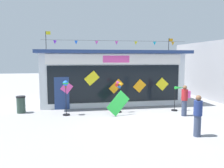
{
  "coord_description": "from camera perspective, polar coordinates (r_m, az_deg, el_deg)",
  "views": [
    {
      "loc": [
        -3.42,
        -10.42,
        3.12
      ],
      "look_at": [
        -0.96,
        3.39,
        1.55
      ],
      "focal_mm": 36.6,
      "sensor_mm": 36.0,
      "label": 1
    }
  ],
  "objects": [
    {
      "name": "ground_plane",
      "position": [
        11.4,
        7.87,
        -9.56
      ],
      "size": [
        80.0,
        80.0,
        0.0
      ],
      "primitive_type": "plane",
      "color": "gray"
    },
    {
      "name": "kite_shop_building",
      "position": [
        16.55,
        -0.41,
        1.96
      ],
      "size": [
        9.81,
        5.0,
        4.97
      ],
      "color": "silver",
      "rests_on": "ground_plane"
    },
    {
      "name": "wind_spinner_far_left",
      "position": [
        12.72,
        -11.47,
        -1.61
      ],
      "size": [
        0.39,
        0.39,
        1.93
      ],
      "color": "black",
      "rests_on": "ground_plane"
    },
    {
      "name": "wind_spinner_left",
      "position": [
        13.16,
        1.62,
        -1.8
      ],
      "size": [
        0.45,
        0.38,
        1.85
      ],
      "color": "black",
      "rests_on": "ground_plane"
    },
    {
      "name": "wind_spinner_center_left",
      "position": [
        14.19,
        16.01,
        -2.73
      ],
      "size": [
        0.72,
        0.36,
        1.48
      ],
      "color": "black",
      "rests_on": "ground_plane"
    },
    {
      "name": "person_near_camera",
      "position": [
        9.81,
        20.63,
        -7.38
      ],
      "size": [
        0.34,
        0.34,
        1.68
      ],
      "rotation": [
        0.0,
        0.0,
        3.22
      ],
      "color": "#333D56",
      "rests_on": "ground_plane"
    },
    {
      "name": "person_mid_plaza",
      "position": [
        13.04,
        17.72,
        -3.78
      ],
      "size": [
        0.46,
        0.34,
        1.68
      ],
      "rotation": [
        0.0,
        0.0,
        4.78
      ],
      "color": "#333D56",
      "rests_on": "ground_plane"
    },
    {
      "name": "trash_bin",
      "position": [
        14.17,
        -21.78,
        -4.75
      ],
      "size": [
        0.52,
        0.52,
        0.98
      ],
      "color": "#2D4238",
      "rests_on": "ground_plane"
    },
    {
      "name": "display_kite_on_ground",
      "position": [
        12.52,
        1.57,
        -4.83
      ],
      "size": [
        1.37,
        0.43,
        1.37
      ],
      "primitive_type": "cube",
      "rotation": [
        -0.32,
        0.79,
        0.0
      ],
      "color": "green",
      "rests_on": "ground_plane"
    }
  ]
}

